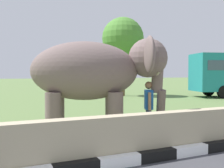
# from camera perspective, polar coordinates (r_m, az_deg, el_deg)

# --- Properties ---
(barrier_parapet) EXTENTS (28.00, 0.36, 1.00)m
(barrier_parapet) POSITION_cam_1_polar(r_m,az_deg,el_deg) (6.12, 8.96, -10.87)
(barrier_parapet) COLOR tan
(barrier_parapet) RESTS_ON ground_plane
(elephant) EXTENTS (4.07, 3.02, 2.94)m
(elephant) POSITION_cam_1_polar(r_m,az_deg,el_deg) (7.66, -3.23, 2.50)
(elephant) COLOR #705C59
(elephant) RESTS_ON ground_plane
(person_handler) EXTENTS (0.39, 0.62, 1.66)m
(person_handler) POSITION_cam_1_polar(r_m,az_deg,el_deg) (8.03, 7.97, -4.66)
(person_handler) COLOR navy
(person_handler) RESTS_ON ground_plane
(tree_distant) EXTENTS (3.55, 3.55, 6.69)m
(tree_distant) POSITION_cam_1_polar(r_m,az_deg,el_deg) (22.64, 2.37, 9.82)
(tree_distant) COLOR brown
(tree_distant) RESTS_ON ground_plane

